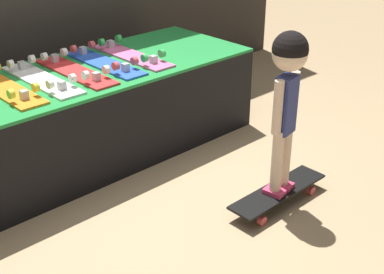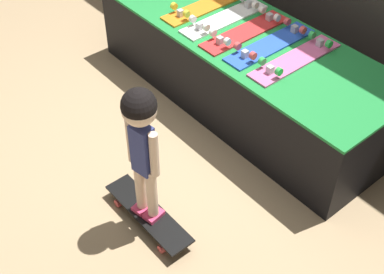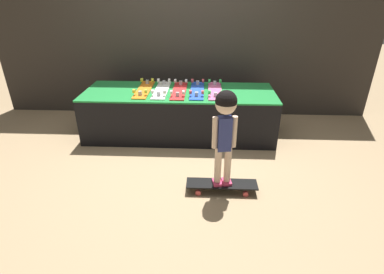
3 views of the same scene
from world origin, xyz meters
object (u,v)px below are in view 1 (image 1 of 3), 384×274
Objects in this scene: skateboard_orange_on_rack at (5,87)px; child at (287,84)px; skateboard_on_floor at (278,193)px; skateboard_red_on_rack at (75,70)px; skateboard_blue_on_rack at (103,62)px; skateboard_pink_on_rack at (131,54)px; skateboard_white_on_rack at (41,78)px.

child is at bearing -53.10° from skateboard_orange_on_rack.
skateboard_orange_on_rack is 1.07× the size of skateboard_on_floor.
skateboard_blue_on_rack is (0.23, 0.02, 0.00)m from skateboard_red_on_rack.
skateboard_orange_on_rack is 0.79× the size of child.
skateboard_pink_on_rack is (0.23, 0.00, 0.00)m from skateboard_blue_on_rack.
skateboard_red_on_rack is 0.79× the size of child.
skateboard_on_floor is at bearing -68.01° from skateboard_red_on_rack.
skateboard_white_on_rack is 0.79× the size of child.
skateboard_pink_on_rack is 1.30m from child.
skateboard_white_on_rack is at bearing 177.44° from skateboard_red_on_rack.
skateboard_pink_on_rack is at bearing 0.60° from skateboard_white_on_rack.
skateboard_pink_on_rack is at bearing 0.24° from skateboard_blue_on_rack.
skateboard_on_floor is at bearing -77.56° from skateboard_blue_on_rack.
skateboard_orange_on_rack is 1.00× the size of skateboard_blue_on_rack.
skateboard_on_floor is 0.67m from child.
skateboard_on_floor is (0.06, -1.29, -0.55)m from skateboard_pink_on_rack.
skateboard_blue_on_rack is 0.79× the size of child.
skateboard_blue_on_rack is (0.46, 0.01, 0.00)m from skateboard_white_on_rack.
skateboard_red_on_rack and skateboard_blue_on_rack have the same top height.
child reaches higher than skateboard_on_floor.
child is at bearing -63.43° from skateboard_on_floor.
skateboard_blue_on_rack is at bearing 92.88° from child.
skateboard_white_on_rack and skateboard_red_on_rack have the same top height.
skateboard_pink_on_rack is 0.79× the size of child.
skateboard_orange_on_rack and skateboard_red_on_rack have the same top height.
skateboard_red_on_rack is at bearing -2.83° from skateboard_orange_on_rack.
skateboard_white_on_rack and skateboard_blue_on_rack have the same top height.
skateboard_blue_on_rack reaches higher than skateboard_on_floor.
child is at bearing -68.01° from skateboard_red_on_rack.
skateboard_red_on_rack is 1.48m from skateboard_on_floor.
skateboard_red_on_rack is 0.46m from skateboard_pink_on_rack.
skateboard_white_on_rack is at bearing 120.08° from skateboard_on_floor.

